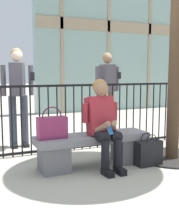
{
  "coord_description": "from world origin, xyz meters",
  "views": [
    {
      "loc": [
        -1.69,
        -3.66,
        1.31
      ],
      "look_at": [
        0.0,
        0.1,
        0.75
      ],
      "focal_mm": 47.73,
      "sensor_mm": 36.0,
      "label": 1
    }
  ],
  "objects_px": {
    "shopping_bag": "(148,153)",
    "bystander_further_back": "(107,86)",
    "seated_person_with_phone": "(103,121)",
    "handbag_on_bench": "(52,127)",
    "bystander_at_railing": "(18,90)",
    "stone_bench": "(92,147)"
  },
  "relations": [
    {
      "from": "bystander_at_railing",
      "to": "handbag_on_bench",
      "type": "bearing_deg",
      "value": -84.89
    },
    {
      "from": "bystander_at_railing",
      "to": "bystander_further_back",
      "type": "xyz_separation_m",
      "value": [
        1.97,
        0.44,
        0.0
      ]
    },
    {
      "from": "bystander_further_back",
      "to": "seated_person_with_phone",
      "type": "bearing_deg",
      "value": -118.83
    },
    {
      "from": "handbag_on_bench",
      "to": "shopping_bag",
      "type": "xyz_separation_m",
      "value": [
        1.31,
        -0.29,
        -0.42
      ]
    },
    {
      "from": "stone_bench",
      "to": "handbag_on_bench",
      "type": "relative_size",
      "value": 3.84
    },
    {
      "from": "shopping_bag",
      "to": "bystander_at_railing",
      "type": "relative_size",
      "value": 0.27
    },
    {
      "from": "seated_person_with_phone",
      "to": "handbag_on_bench",
      "type": "relative_size",
      "value": 2.91
    },
    {
      "from": "bystander_at_railing",
      "to": "bystander_further_back",
      "type": "bearing_deg",
      "value": 12.73
    },
    {
      "from": "seated_person_with_phone",
      "to": "bystander_at_railing",
      "type": "xyz_separation_m",
      "value": [
        -0.81,
        1.65,
        0.35
      ]
    },
    {
      "from": "seated_person_with_phone",
      "to": "shopping_bag",
      "type": "distance_m",
      "value": 0.81
    },
    {
      "from": "shopping_bag",
      "to": "bystander_further_back",
      "type": "bearing_deg",
      "value": 77.05
    },
    {
      "from": "handbag_on_bench",
      "to": "bystander_at_railing",
      "type": "bearing_deg",
      "value": 95.11
    },
    {
      "from": "seated_person_with_phone",
      "to": "handbag_on_bench",
      "type": "height_order",
      "value": "seated_person_with_phone"
    },
    {
      "from": "stone_bench",
      "to": "handbag_on_bench",
      "type": "distance_m",
      "value": 0.67
    },
    {
      "from": "stone_bench",
      "to": "bystander_further_back",
      "type": "height_order",
      "value": "bystander_further_back"
    },
    {
      "from": "stone_bench",
      "to": "seated_person_with_phone",
      "type": "relative_size",
      "value": 1.32
    },
    {
      "from": "stone_bench",
      "to": "seated_person_with_phone",
      "type": "bearing_deg",
      "value": -53.0
    },
    {
      "from": "stone_bench",
      "to": "bystander_further_back",
      "type": "distance_m",
      "value": 2.44
    },
    {
      "from": "handbag_on_bench",
      "to": "bystander_at_railing",
      "type": "height_order",
      "value": "bystander_at_railing"
    },
    {
      "from": "bystander_further_back",
      "to": "shopping_bag",
      "type": "bearing_deg",
      "value": -102.95
    },
    {
      "from": "bystander_at_railing",
      "to": "bystander_further_back",
      "type": "distance_m",
      "value": 2.02
    },
    {
      "from": "handbag_on_bench",
      "to": "bystander_further_back",
      "type": "xyz_separation_m",
      "value": [
        1.83,
        1.98,
        0.4
      ]
    }
  ]
}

